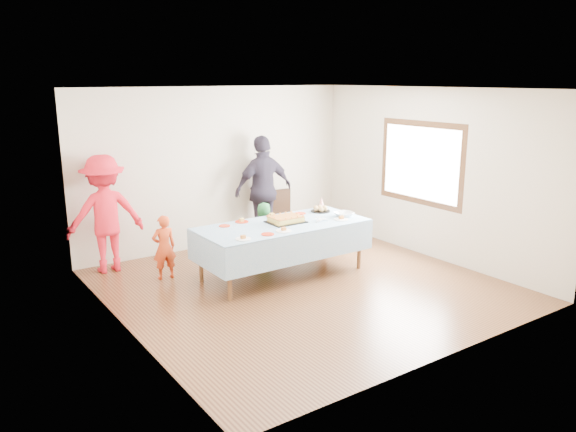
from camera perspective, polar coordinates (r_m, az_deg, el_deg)
name	(u,v)px	position (r m, az deg, el deg)	size (l,w,h in m)	color
ground	(303,286)	(7.93, 1.56, -7.11)	(5.00, 5.00, 0.00)	#432213
room_walls	(307,160)	(7.51, 1.96, 5.71)	(5.04, 5.04, 2.72)	beige
party_table	(283,227)	(8.14, -0.54, -1.17)	(2.50, 1.10, 0.78)	brown
birthday_cake	(286,219)	(8.19, -0.22, -0.36)	(0.53, 0.40, 0.09)	black
rolls_tray	(320,209)	(8.86, 3.32, 0.69)	(0.31, 0.31, 0.09)	black
punch_bowl	(344,214)	(8.57, 5.70, 0.17)	(0.28, 0.28, 0.07)	silver
party_hat	(321,203)	(9.07, 3.41, 1.36)	(0.11, 0.11, 0.19)	silver
fork_pile	(321,219)	(8.27, 3.34, -0.31)	(0.24, 0.18, 0.07)	white
plate_red_far_a	(225,226)	(8.04, -6.46, -1.00)	(0.16, 0.16, 0.01)	red
plate_red_far_b	(242,222)	(8.24, -4.72, -0.58)	(0.20, 0.20, 0.01)	red
plate_red_far_c	(272,216)	(8.53, -1.64, -0.05)	(0.17, 0.17, 0.01)	red
plate_red_far_d	(300,213)	(8.72, 1.24, 0.27)	(0.17, 0.17, 0.01)	red
plate_red_near	(268,234)	(7.57, -2.08, -1.86)	(0.18, 0.18, 0.01)	red
plate_white_left	(243,239)	(7.37, -4.58, -2.33)	(0.20, 0.20, 0.01)	white
plate_white_mid	(284,231)	(7.73, -0.44, -1.51)	(0.22, 0.22, 0.01)	white
plate_white_right	(341,219)	(8.39, 5.43, -0.33)	(0.22, 0.22, 0.01)	white
dining_chair	(284,211)	(10.14, -0.43, 0.49)	(0.40, 0.40, 0.88)	black
toddler_left	(164,247)	(8.26, -12.48, -3.11)	(0.34, 0.23, 0.94)	red
toddler_mid	(264,230)	(9.04, -2.42, -1.44)	(0.44, 0.29, 0.90)	#236B33
toddler_right	(319,235)	(9.05, 3.21, -1.92)	(0.37, 0.29, 0.75)	tan
adult_left	(105,214)	(8.72, -18.10, 0.19)	(1.13, 0.65, 1.76)	red
adult_right	(264,190)	(9.79, -2.49, 2.70)	(1.10, 0.46, 1.88)	#312B3C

